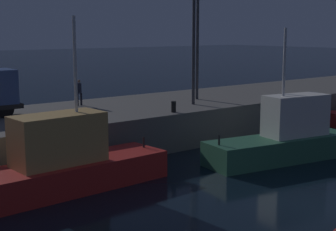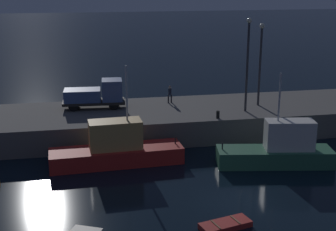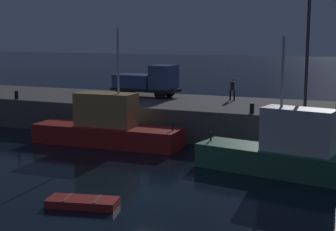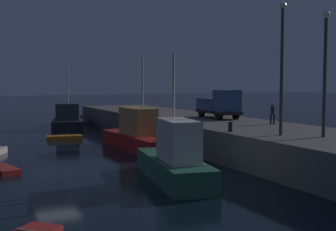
{
  "view_description": "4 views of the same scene",
  "coord_description": "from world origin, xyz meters",
  "views": [
    {
      "loc": [
        -16.21,
        -11.31,
        6.78
      ],
      "look_at": [
        0.19,
        9.29,
        2.35
      ],
      "focal_mm": 54.24,
      "sensor_mm": 36.0,
      "label": 1
    },
    {
      "loc": [
        -9.38,
        -25.93,
        13.56
      ],
      "look_at": [
        -2.47,
        10.29,
        2.78
      ],
      "focal_mm": 51.7,
      "sensor_mm": 36.0,
      "label": 2
    },
    {
      "loc": [
        9.36,
        -19.43,
        6.9
      ],
      "look_at": [
        -3.08,
        8.95,
        1.97
      ],
      "focal_mm": 53.33,
      "sensor_mm": 36.0,
      "label": 3
    },
    {
      "loc": [
        26.99,
        -5.38,
        5.41
      ],
      "look_at": [
        -5.07,
        9.56,
        2.8
      ],
      "focal_mm": 49.07,
      "sensor_mm": 36.0,
      "label": 4
    }
  ],
  "objects": [
    {
      "name": "pier_quay",
      "position": [
        0.0,
        14.46,
        1.08
      ],
      "size": [
        66.97,
        8.65,
        2.16
      ],
      "color": "#5B5956",
      "rests_on": "ground"
    },
    {
      "name": "bollard_central",
      "position": [
        1.82,
        10.83,
        2.48
      ],
      "size": [
        0.28,
        0.28,
        0.63
      ],
      "primitive_type": "cylinder",
      "color": "black",
      "rests_on": "pier_quay"
    },
    {
      "name": "fishing_boat_blue",
      "position": [
        -6.85,
        7.78,
        1.15
      ],
      "size": [
        9.88,
        2.99,
        7.38
      ],
      "color": "red",
      "rests_on": "ground"
    },
    {
      "name": "fishing_boat_orange",
      "position": [
        4.9,
        5.31,
        1.19
      ],
      "size": [
        8.7,
        3.71,
        6.91
      ],
      "color": "#2D6647",
      "rests_on": "ground"
    },
    {
      "name": "ground_plane",
      "position": [
        0.0,
        0.0,
        0.0
      ],
      "size": [
        320.0,
        320.0,
        0.0
      ],
      "primitive_type": "plane",
      "color": "black"
    },
    {
      "name": "dinghy_red_small",
      "position": [
        -1.73,
        -2.86,
        0.17
      ],
      "size": [
        3.08,
        1.8,
        0.37
      ],
      "color": "#B22823",
      "rests_on": "ground"
    },
    {
      "name": "utility_truck",
      "position": [
        -7.84,
        15.88,
        3.39
      ],
      "size": [
        5.53,
        2.23,
        2.54
      ],
      "color": "black",
      "rests_on": "pier_quay"
    },
    {
      "name": "lamp_post_west",
      "position": [
        4.78,
        12.52,
        6.82
      ],
      "size": [
        0.44,
        0.44,
        7.98
      ],
      "color": "#38383D",
      "rests_on": "pier_quay"
    },
    {
      "name": "rowboat_blue_far",
      "position": [
        -15.62,
        3.81,
        0.2
      ],
      "size": [
        1.56,
        3.35,
        0.44
      ],
      "color": "orange",
      "rests_on": "ground"
    },
    {
      "name": "fishing_trawler_red",
      "position": [
        -26.12,
        6.56,
        1.05
      ],
      "size": [
        10.76,
        5.78,
        7.61
      ],
      "color": "#232328",
      "rests_on": "ground"
    },
    {
      "name": "dockworker",
      "position": [
        -1.12,
        16.48,
        3.08
      ],
      "size": [
        0.42,
        0.36,
        1.61
      ],
      "color": "black",
      "rests_on": "pier_quay"
    },
    {
      "name": "bollard_west",
      "position": [
        -16.38,
        10.5,
        2.48
      ],
      "size": [
        0.28,
        0.28,
        0.63
      ],
      "primitive_type": "cylinder",
      "color": "black",
      "rests_on": "pier_quay"
    },
    {
      "name": "lamp_post_east",
      "position": [
        6.59,
        14.19,
        6.49
      ],
      "size": [
        0.44,
        0.44,
        7.33
      ],
      "color": "#38383D",
      "rests_on": "pier_quay"
    }
  ]
}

